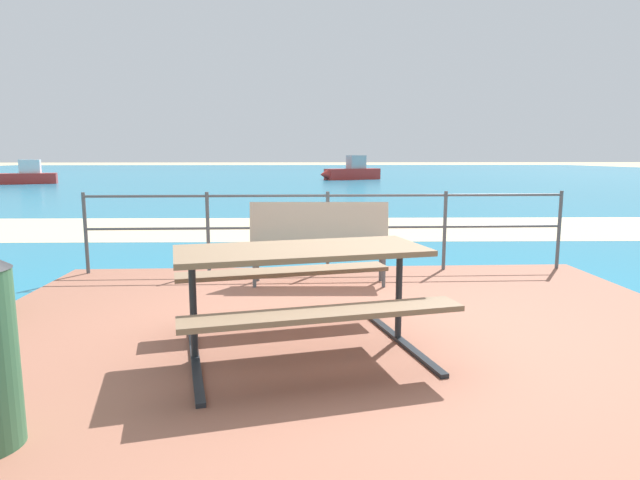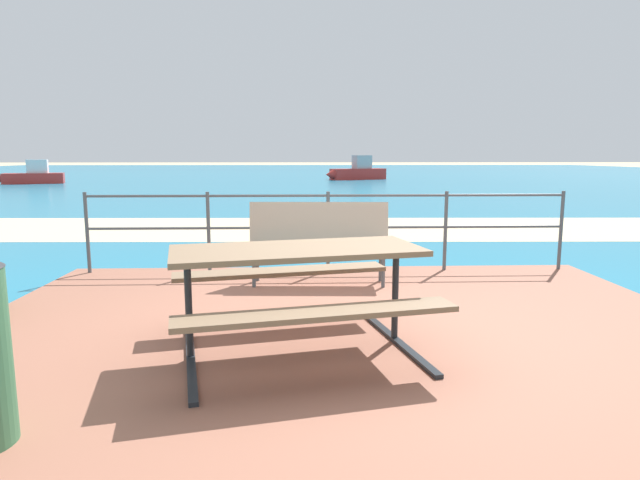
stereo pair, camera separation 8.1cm
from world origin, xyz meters
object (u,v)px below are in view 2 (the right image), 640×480
at_px(park_bench, 319,235).
at_px(boat_near, 357,172).
at_px(picnic_table, 297,272).
at_px(boat_far, 33,176).

xyz_separation_m(park_bench, boat_near, (3.43, 27.92, -0.10)).
height_order(picnic_table, park_bench, park_bench).
distance_m(picnic_table, boat_far, 29.48).
relative_size(park_bench, boat_far, 0.45).
bearing_deg(boat_far, boat_near, 175.39).
bearing_deg(boat_near, boat_far, -10.88).
distance_m(park_bench, boat_far, 27.75).
bearing_deg(picnic_table, boat_far, 106.67).
relative_size(park_bench, boat_near, 0.39).
height_order(boat_near, boat_far, boat_near).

